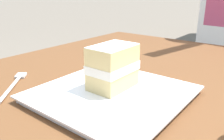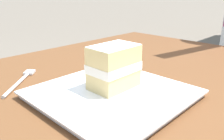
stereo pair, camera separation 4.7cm
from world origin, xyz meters
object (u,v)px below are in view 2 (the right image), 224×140
Objects in this scene: patio_table at (121,117)px; cake_slice at (114,67)px; dessert_plate at (112,94)px; dessert_fork at (21,80)px.

patio_table is 0.20m from cake_slice.
dessert_plate reaches higher than patio_table.
cake_slice reaches higher than dessert_plate.
dessert_plate is 0.24m from dessert_fork.
dessert_fork is (0.19, -0.17, 0.12)m from patio_table.
dessert_fork is at bearing -41.39° from patio_table.
dessert_plate is 2.79× the size of cake_slice.
cake_slice is 0.77× the size of dessert_fork.
cake_slice is at bearing -146.34° from dessert_plate.
cake_slice is at bearing 117.17° from dessert_fork.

